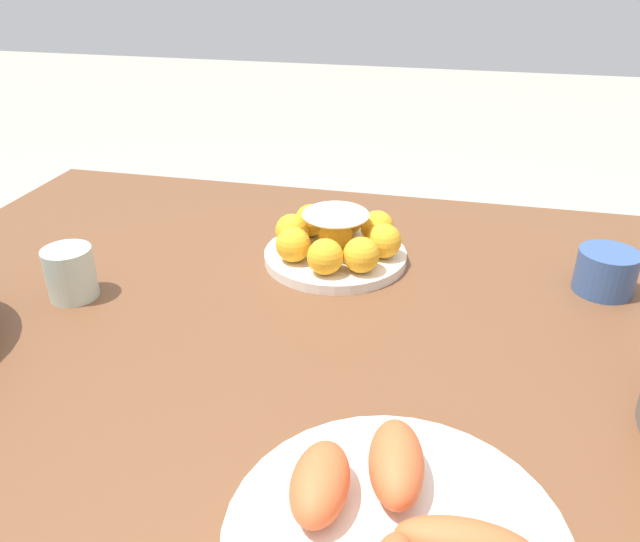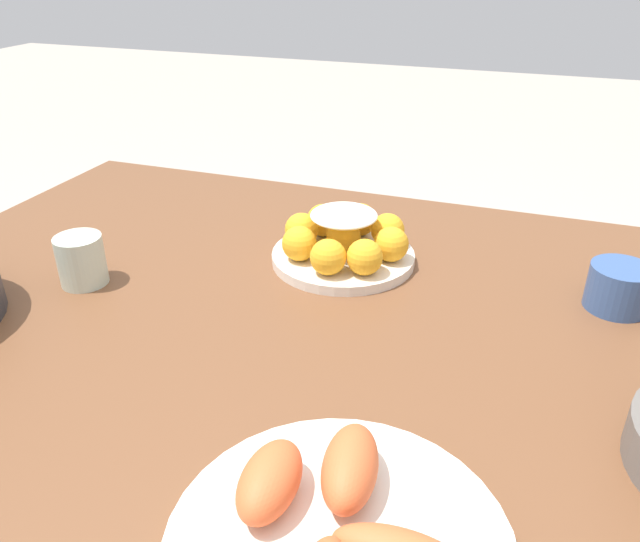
{
  "view_description": "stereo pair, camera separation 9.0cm",
  "coord_description": "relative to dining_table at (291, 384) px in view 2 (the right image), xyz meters",
  "views": [
    {
      "loc": [
        -0.18,
        0.66,
        1.17
      ],
      "look_at": [
        -0.0,
        -0.12,
        0.75
      ],
      "focal_mm": 35.0,
      "sensor_mm": 36.0,
      "label": 1
    },
    {
      "loc": [
        -0.27,
        0.63,
        1.17
      ],
      "look_at": [
        -0.0,
        -0.12,
        0.75
      ],
      "focal_mm": 35.0,
      "sensor_mm": 36.0,
      "label": 2
    }
  ],
  "objects": [
    {
      "name": "cup_near",
      "position": [
        -0.41,
        -0.22,
        0.11
      ],
      "size": [
        0.09,
        0.09,
        0.06
      ],
      "color": "#38568E",
      "rests_on": "dining_table"
    },
    {
      "name": "cup_far",
      "position": [
        0.35,
        -0.03,
        0.12
      ],
      "size": [
        0.07,
        0.07,
        0.08
      ],
      "color": "beige",
      "rests_on": "dining_table"
    },
    {
      "name": "dining_table",
      "position": [
        0.0,
        0.0,
        0.0
      ],
      "size": [
        1.36,
        1.08,
        0.71
      ],
      "color": "brown",
      "rests_on": "ground_plane"
    },
    {
      "name": "seafood_platter",
      "position": [
        -0.16,
        0.29,
        0.1
      ],
      "size": [
        0.3,
        0.3,
        0.06
      ],
      "color": "silver",
      "rests_on": "dining_table"
    },
    {
      "name": "cake_plate",
      "position": [
        -0.0,
        -0.23,
        0.11
      ],
      "size": [
        0.23,
        0.23,
        0.09
      ],
      "color": "silver",
      "rests_on": "dining_table"
    }
  ]
}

